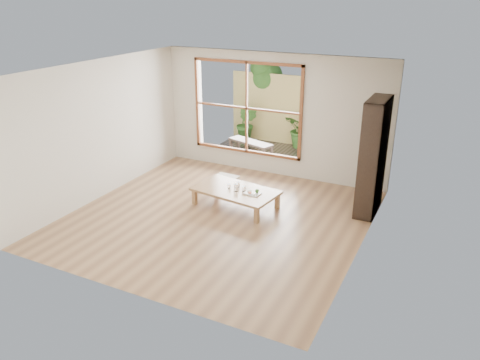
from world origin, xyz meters
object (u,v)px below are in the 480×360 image
Objects in this scene: bookshelf at (373,157)px; low_table at (236,191)px; garden_bench at (251,144)px; food_tray at (253,193)px.

low_table is at bearing -158.23° from bookshelf.
garden_bench is (-3.19, 1.77, -0.70)m from bookshelf.
bookshelf reaches higher than garden_bench.
food_tray is at bearing -153.55° from bookshelf.
food_tray reaches higher than garden_bench.
low_table is at bearing -52.58° from garden_bench.
bookshelf is 1.70× the size of garden_bench.
bookshelf reaches higher than low_table.
bookshelf is at bearing 29.77° from low_table.
bookshelf is 3.71m from garden_bench.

